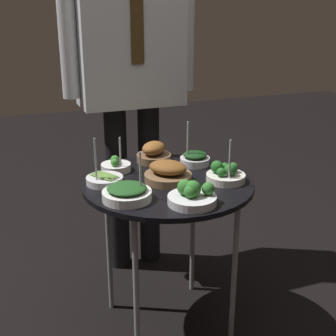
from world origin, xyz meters
TOP-DOWN VIEW (x-y plane):
  - ground_plane at (0.00, 0.00)m, footprint 8.00×8.00m
  - serving_cart at (0.00, 0.00)m, footprint 0.62×0.62m
  - bowl_broccoli_front_right at (0.00, -0.21)m, footprint 0.16×0.16m
  - bowl_roast_mid_left at (-0.00, -0.00)m, footprint 0.17×0.18m
  - bowl_spinach_center at (0.16, 0.13)m, footprint 0.12×0.12m
  - bowl_spinach_near_rim at (-0.19, -0.11)m, footprint 0.16×0.16m
  - bowl_broccoli_mid_right at (-0.15, 0.17)m, footprint 0.11×0.11m
  - bowl_broccoli_front_left at (0.19, -0.08)m, footprint 0.14×0.14m
  - bowl_roast_back_left at (0.02, 0.22)m, footprint 0.14×0.14m
  - bowl_asparagus_front_center at (-0.22, 0.06)m, footprint 0.13×0.13m
  - waiter_figure at (0.02, 0.51)m, footprint 0.60×0.22m

SIDE VIEW (x-z plane):
  - ground_plane at x=0.00m, z-range 0.00..0.00m
  - serving_cart at x=0.00m, z-range 0.26..0.88m
  - bowl_asparagus_front_center at x=-0.22m, z-range 0.55..0.72m
  - bowl_broccoli_mid_right at x=-0.15m, z-range 0.57..0.71m
  - bowl_spinach_near_rim at x=-0.19m, z-range 0.56..0.73m
  - bowl_spinach_center at x=0.16m, z-range 0.56..0.73m
  - bowl_broccoli_front_left at x=0.19m, z-range 0.56..0.73m
  - bowl_broccoli_front_right at x=0.00m, z-range 0.61..0.69m
  - bowl_roast_mid_left at x=0.00m, z-range 0.61..0.69m
  - bowl_roast_back_left at x=0.02m, z-range 0.61..0.70m
  - waiter_figure at x=0.02m, z-range 0.22..1.83m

